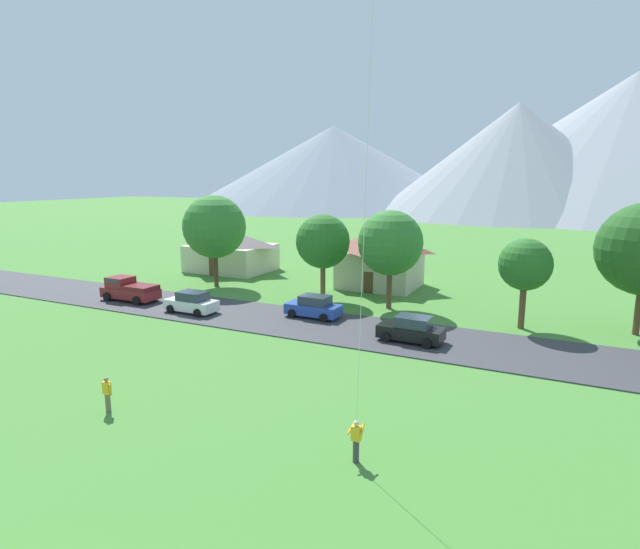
% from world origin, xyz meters
% --- Properties ---
extents(road_strip, '(160.00, 7.47, 0.08)m').
position_xyz_m(road_strip, '(0.00, 27.57, 0.04)').
color(road_strip, '#38383D').
rests_on(road_strip, ground).
extents(mountain_far_west_ridge, '(101.09, 101.09, 27.65)m').
position_xyz_m(mountain_far_west_ridge, '(-64.88, 162.23, 13.82)').
color(mountain_far_west_ridge, gray).
rests_on(mountain_far_west_ridge, ground).
extents(mountain_west_ridge, '(77.91, 77.91, 30.19)m').
position_xyz_m(mountain_west_ridge, '(-3.67, 148.35, 15.09)').
color(mountain_west_ridge, '#8E939E').
rests_on(mountain_west_ridge, ground).
extents(mountain_far_east_ridge, '(120.08, 120.08, 39.28)m').
position_xyz_m(mountain_far_east_ridge, '(24.95, 168.92, 19.64)').
color(mountain_far_east_ridge, '#8E939E').
rests_on(mountain_far_east_ridge, ground).
extents(house_leftmost, '(7.69, 6.84, 5.56)m').
position_xyz_m(house_leftmost, '(-4.87, 42.20, 2.88)').
color(house_leftmost, beige).
rests_on(house_leftmost, ground).
extents(house_left_center, '(9.50, 7.42, 4.62)m').
position_xyz_m(house_left_center, '(-23.13, 43.07, 2.39)').
color(house_left_center, beige).
rests_on(house_left_center, ground).
extents(tree_near_left, '(5.24, 5.24, 8.03)m').
position_xyz_m(tree_near_left, '(-1.38, 34.58, 5.40)').
color(tree_near_left, brown).
rests_on(tree_near_left, ground).
extents(tree_left_of_center, '(6.07, 6.07, 8.90)m').
position_xyz_m(tree_left_of_center, '(-19.37, 35.34, 5.85)').
color(tree_left_of_center, '#4C3823').
rests_on(tree_left_of_center, ground).
extents(tree_center, '(4.66, 4.66, 7.48)m').
position_xyz_m(tree_center, '(-7.50, 34.81, 5.13)').
color(tree_center, brown).
rests_on(tree_center, ground).
extents(tree_right_of_center, '(3.66, 3.66, 6.45)m').
position_xyz_m(tree_right_of_center, '(8.89, 33.32, 4.58)').
color(tree_right_of_center, brown).
rests_on(tree_right_of_center, ground).
extents(parked_car_blue_west_end, '(4.23, 2.14, 1.68)m').
position_xyz_m(parked_car_blue_west_end, '(-5.58, 29.25, 0.87)').
color(parked_car_blue_west_end, '#2847A8').
rests_on(parked_car_blue_west_end, road_strip).
extents(parked_car_white_mid_east, '(4.22, 2.12, 1.68)m').
position_xyz_m(parked_car_white_mid_east, '(-14.86, 26.26, 0.87)').
color(parked_car_white_mid_east, white).
rests_on(parked_car_white_mid_east, road_strip).
extents(parked_car_black_east_end, '(4.26, 2.19, 1.68)m').
position_xyz_m(parked_car_black_east_end, '(2.77, 26.77, 0.87)').
color(parked_car_black_east_end, black).
rests_on(parked_car_black_east_end, road_strip).
extents(pickup_truck_maroon_west_side, '(5.21, 2.34, 1.99)m').
position_xyz_m(pickup_truck_maroon_west_side, '(-22.34, 27.04, 1.06)').
color(pickup_truck_maroon_west_side, maroon).
rests_on(pickup_truck_maroon_west_side, road_strip).
extents(watcher_person, '(0.56, 0.24, 1.68)m').
position_xyz_m(watcher_person, '(-6.88, 10.83, 0.88)').
color(watcher_person, '#70604C').
rests_on(watcher_person, ground).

